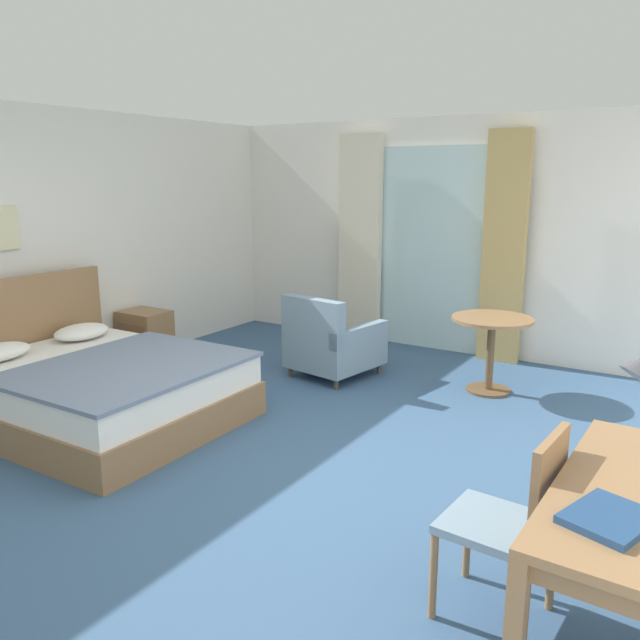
# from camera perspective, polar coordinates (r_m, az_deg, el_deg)

# --- Properties ---
(ground) EXTENTS (6.08, 7.34, 0.10)m
(ground) POSITION_cam_1_polar(r_m,az_deg,el_deg) (4.52, -5.03, -12.89)
(ground) COLOR #38567A
(wall_back) EXTENTS (5.68, 0.12, 2.54)m
(wall_back) POSITION_cam_1_polar(r_m,az_deg,el_deg) (7.12, 11.74, 7.42)
(wall_back) COLOR silver
(wall_back) RESTS_ON ground
(wall_left) EXTENTS (0.12, 6.94, 2.54)m
(wall_left) POSITION_cam_1_polar(r_m,az_deg,el_deg) (6.21, -26.28, 5.61)
(wall_left) COLOR silver
(wall_left) RESTS_ON ground
(balcony_glass_door) EXTENTS (1.24, 0.02, 2.23)m
(balcony_glass_door) POSITION_cam_1_polar(r_m,az_deg,el_deg) (7.13, 9.99, 6.27)
(balcony_glass_door) COLOR silver
(balcony_glass_door) RESTS_ON ground
(curtain_panel_left) EXTENTS (0.52, 0.10, 2.38)m
(curtain_panel_left) POSITION_cam_1_polar(r_m,az_deg,el_deg) (7.39, 3.64, 7.22)
(curtain_panel_left) COLOR beige
(curtain_panel_left) RESTS_ON ground
(curtain_panel_right) EXTENTS (0.43, 0.10, 2.38)m
(curtain_panel_right) POSITION_cam_1_polar(r_m,az_deg,el_deg) (6.75, 16.31, 6.21)
(curtain_panel_right) COLOR tan
(curtain_panel_right) RESTS_ON ground
(bed) EXTENTS (2.06, 1.70, 1.08)m
(bed) POSITION_cam_1_polar(r_m,az_deg,el_deg) (5.34, -19.64, -5.69)
(bed) COLOR olive
(bed) RESTS_ON ground
(nightstand) EXTENTS (0.48, 0.38, 0.55)m
(nightstand) POSITION_cam_1_polar(r_m,az_deg,el_deg) (6.81, -15.51, -1.49)
(nightstand) COLOR olive
(nightstand) RESTS_ON ground
(writing_desk) EXTENTS (0.62, 1.31, 0.78)m
(writing_desk) POSITION_cam_1_polar(r_m,az_deg,el_deg) (2.74, 26.96, -15.41)
(writing_desk) COLOR olive
(writing_desk) RESTS_ON ground
(desk_chair) EXTENTS (0.47, 0.44, 0.90)m
(desk_chair) POSITION_cam_1_polar(r_m,az_deg,el_deg) (2.92, 17.32, -16.72)
(desk_chair) COLOR gray
(desk_chair) RESTS_ON ground
(closed_book) EXTENTS (0.32, 0.36, 0.03)m
(closed_book) POSITION_cam_1_polar(r_m,az_deg,el_deg) (2.42, 24.72, -15.97)
(closed_book) COLOR navy
(closed_book) RESTS_ON writing_desk
(armchair_by_window) EXTENTS (0.82, 0.89, 0.81)m
(armchair_by_window) POSITION_cam_1_polar(r_m,az_deg,el_deg) (6.12, 1.05, -2.17)
(armchair_by_window) COLOR gray
(armchair_by_window) RESTS_ON ground
(round_cafe_table) EXTENTS (0.72, 0.72, 0.69)m
(round_cafe_table) POSITION_cam_1_polar(r_m,az_deg,el_deg) (5.83, 15.26, -1.45)
(round_cafe_table) COLOR olive
(round_cafe_table) RESTS_ON ground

